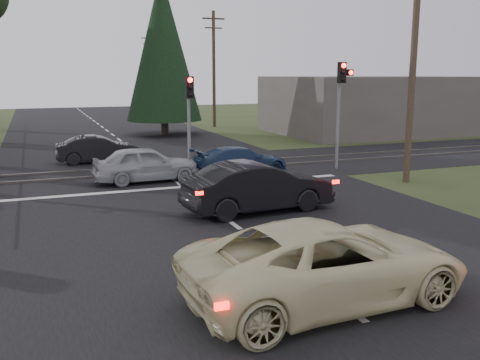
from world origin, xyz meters
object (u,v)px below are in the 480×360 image
traffic_signal_center (189,108)px  utility_pole_mid (214,67)px  blue_sedan (241,161)px  dark_car_far (98,149)px  traffic_signal_right (341,94)px  dark_hatchback (258,187)px  cream_coupe (327,262)px  utility_pole_far (149,69)px  silver_car (146,164)px  utility_pole_near (413,60)px

traffic_signal_center → utility_pole_mid: utility_pole_mid is taller
blue_sedan → dark_car_far: size_ratio=1.05×
traffic_signal_right → dark_hatchback: bearing=-138.4°
cream_coupe → dark_hatchback: bearing=-15.1°
traffic_signal_right → utility_pole_far: 45.56m
traffic_signal_right → silver_car: 9.01m
utility_pole_far → cream_coupe: (-8.70, -57.76, -3.96)m
utility_pole_far → blue_sedan: 45.76m
traffic_signal_center → utility_pole_far: utility_pole_far is taller
utility_pole_far → dark_hatchback: size_ratio=1.93×
blue_sedan → dark_car_far: dark_car_far is taller
cream_coupe → dark_car_far: size_ratio=1.41×
traffic_signal_center → utility_pole_near: bearing=-32.0°
utility_pole_mid → dark_hatchback: size_ratio=1.93×
traffic_signal_right → cream_coupe: traffic_signal_right is taller
utility_pole_near → silver_car: size_ratio=2.18×
traffic_signal_center → cream_coupe: size_ratio=0.75×
utility_pole_near → cream_coupe: utility_pole_near is taller
utility_pole_near → dark_hatchback: bearing=-163.6°
traffic_signal_right → dark_car_far: (-9.84, 5.76, -2.67)m
utility_pole_mid → cream_coupe: size_ratio=1.64×
traffic_signal_center → cream_coupe: traffic_signal_center is taller
silver_car → dark_car_far: silver_car is taller
dark_hatchback → silver_car: (-2.29, 5.91, -0.07)m
utility_pole_mid → dark_car_far: (-10.80, -14.77, -4.08)m
utility_pole_near → blue_sedan: utility_pole_near is taller
traffic_signal_right → traffic_signal_center: 6.68m
utility_pole_mid → utility_pole_near: bearing=-90.0°
utility_pole_mid → blue_sedan: utility_pole_mid is taller
traffic_signal_right → utility_pole_far: size_ratio=0.52×
cream_coupe → dark_hatchback: dark_hatchback is taller
blue_sedan → dark_car_far: (-5.24, 5.46, 0.05)m
utility_pole_near → silver_car: bearing=158.6°
traffic_signal_center → dark_hatchback: 7.12m
utility_pole_mid → dark_hatchback: 27.43m
dark_hatchback → blue_sedan: bearing=-21.3°
dark_hatchback → dark_car_far: dark_hatchback is taller
traffic_signal_center → dark_car_far: traffic_signal_center is taller
dark_hatchback → blue_sedan: size_ratio=1.14×
utility_pole_far → blue_sedan: size_ratio=2.20×
utility_pole_near → traffic_signal_right: bearing=105.3°
utility_pole_far → cream_coupe: size_ratio=1.64×
dark_car_far → dark_hatchback: bearing=-161.6°
utility_pole_mid → utility_pole_far: size_ratio=1.00×
utility_pole_near → dark_hatchback: 8.56m
traffic_signal_center → utility_pole_near: 9.05m
utility_pole_near → cream_coupe: (-8.70, -8.76, -3.96)m
traffic_signal_center → dark_car_far: 6.02m
utility_pole_far → cream_coupe: 58.54m
utility_pole_far → cream_coupe: bearing=-98.6°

